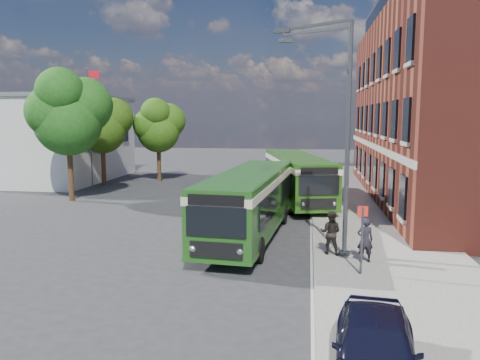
% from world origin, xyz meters
% --- Properties ---
extents(ground, '(120.00, 120.00, 0.00)m').
position_xyz_m(ground, '(0.00, 0.00, 0.00)').
color(ground, '#2B2B2E').
rests_on(ground, ground).
extents(pavement, '(6.00, 48.00, 0.15)m').
position_xyz_m(pavement, '(7.00, 8.00, 0.07)').
color(pavement, gray).
rests_on(pavement, ground).
extents(kerb_line, '(0.12, 48.00, 0.01)m').
position_xyz_m(kerb_line, '(3.95, 8.00, 0.01)').
color(kerb_line, beige).
rests_on(kerb_line, ground).
extents(brick_office, '(12.10, 26.00, 14.20)m').
position_xyz_m(brick_office, '(14.00, 12.00, 6.97)').
color(brick_office, maroon).
rests_on(brick_office, ground).
extents(white_building, '(9.40, 13.40, 7.30)m').
position_xyz_m(white_building, '(-18.00, 18.00, 3.66)').
color(white_building, beige).
rests_on(white_building, ground).
extents(flagpole, '(0.95, 0.10, 9.00)m').
position_xyz_m(flagpole, '(-12.45, 13.00, 4.94)').
color(flagpole, '#3D4042').
rests_on(flagpole, ground).
extents(street_lamp, '(2.96, 2.38, 9.00)m').
position_xyz_m(street_lamp, '(4.84, -2.00, 4.79)').
color(street_lamp, '#3D4042').
rests_on(street_lamp, ground).
extents(bus_stop_sign, '(0.35, 0.08, 2.52)m').
position_xyz_m(bus_stop_sign, '(5.60, -4.20, 1.51)').
color(bus_stop_sign, '#3D4042').
rests_on(bus_stop_sign, ground).
extents(bus_front, '(3.50, 11.61, 3.02)m').
position_xyz_m(bus_front, '(1.10, 0.86, 1.83)').
color(bus_front, '#204F17').
rests_on(bus_front, ground).
extents(bus_rear, '(5.14, 12.30, 3.02)m').
position_xyz_m(bus_rear, '(3.00, 10.35, 1.83)').
color(bus_rear, '#214E12').
rests_on(bus_rear, ground).
extents(parked_car, '(2.16, 4.41, 1.45)m').
position_xyz_m(parked_car, '(5.17, -10.95, 0.87)').
color(parked_car, black).
rests_on(parked_car, pavement).
extents(pedestrian_a, '(0.66, 0.49, 1.67)m').
position_xyz_m(pedestrian_a, '(5.88, -2.79, 0.99)').
color(pedestrian_a, black).
rests_on(pedestrian_a, pavement).
extents(pedestrian_b, '(0.98, 0.84, 1.73)m').
position_xyz_m(pedestrian_b, '(4.66, -1.93, 1.01)').
color(pedestrian_b, black).
rests_on(pedestrian_b, pavement).
extents(tree_left, '(5.09, 4.84, 8.59)m').
position_xyz_m(tree_left, '(-11.68, 8.33, 5.83)').
color(tree_left, '#342013').
rests_on(tree_left, ground).
extents(tree_mid, '(4.42, 4.21, 7.47)m').
position_xyz_m(tree_mid, '(-12.50, 15.12, 5.06)').
color(tree_mid, '#342013').
rests_on(tree_mid, ground).
extents(tree_right, '(4.20, 3.99, 7.09)m').
position_xyz_m(tree_right, '(-8.92, 18.32, 4.80)').
color(tree_right, '#342013').
rests_on(tree_right, ground).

